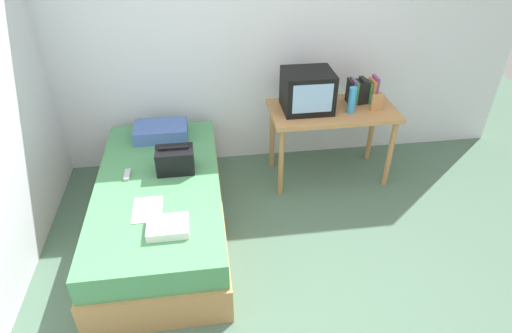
{
  "coord_description": "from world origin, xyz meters",
  "views": [
    {
      "loc": [
        -0.58,
        -1.97,
        2.52
      ],
      "look_at": [
        -0.17,
        0.95,
        0.53
      ],
      "focal_mm": 30.24,
      "sensor_mm": 36.0,
      "label": 1
    }
  ],
  "objects": [
    {
      "name": "ground_plane",
      "position": [
        0.0,
        0.0,
        0.0
      ],
      "size": [
        8.0,
        8.0,
        0.0
      ],
      "primitive_type": "plane",
      "color": "#4C6B56"
    },
    {
      "name": "wall_back",
      "position": [
        0.0,
        2.0,
        1.3
      ],
      "size": [
        5.2,
        0.1,
        2.6
      ],
      "primitive_type": "cube",
      "color": "silver",
      "rests_on": "ground"
    },
    {
      "name": "bed",
      "position": [
        -0.97,
        0.86,
        0.25
      ],
      "size": [
        1.0,
        2.0,
        0.51
      ],
      "color": "#B27F4C",
      "rests_on": "ground"
    },
    {
      "name": "desk",
      "position": [
        0.62,
        1.48,
        0.65
      ],
      "size": [
        1.16,
        0.6,
        0.74
      ],
      "color": "#B27F4C",
      "rests_on": "ground"
    },
    {
      "name": "tv",
      "position": [
        0.37,
        1.51,
        0.92
      ],
      "size": [
        0.44,
        0.39,
        0.36
      ],
      "color": "black",
      "rests_on": "desk"
    },
    {
      "name": "water_bottle",
      "position": [
        0.75,
        1.39,
        0.86
      ],
      "size": [
        0.07,
        0.07,
        0.24
      ],
      "primitive_type": "cylinder",
      "color": "#3399DB",
      "rests_on": "desk"
    },
    {
      "name": "book_row",
      "position": [
        0.92,
        1.59,
        0.85
      ],
      "size": [
        0.27,
        0.16,
        0.24
      ],
      "color": "black",
      "rests_on": "desk"
    },
    {
      "name": "picture_frame",
      "position": [
        1.0,
        1.39,
        0.82
      ],
      "size": [
        0.11,
        0.02,
        0.15
      ],
      "primitive_type": "cube",
      "color": "#B27F4C",
      "rests_on": "desk"
    },
    {
      "name": "pillow",
      "position": [
        -0.97,
        1.57,
        0.57
      ],
      "size": [
        0.48,
        0.31,
        0.12
      ],
      "primitive_type": "cube",
      "color": "#4766AD",
      "rests_on": "bed"
    },
    {
      "name": "handbag",
      "position": [
        -0.83,
        1.0,
        0.61
      ],
      "size": [
        0.3,
        0.2,
        0.23
      ],
      "color": "black",
      "rests_on": "bed"
    },
    {
      "name": "magazine",
      "position": [
        -1.02,
        0.52,
        0.52
      ],
      "size": [
        0.21,
        0.29,
        0.01
      ],
      "primitive_type": "cube",
      "color": "white",
      "rests_on": "bed"
    },
    {
      "name": "remote_dark",
      "position": [
        -0.8,
        0.32,
        0.52
      ],
      "size": [
        0.04,
        0.16,
        0.02
      ],
      "primitive_type": "cube",
      "color": "black",
      "rests_on": "bed"
    },
    {
      "name": "remote_silver",
      "position": [
        -1.21,
        0.98,
        0.52
      ],
      "size": [
        0.04,
        0.14,
        0.02
      ],
      "primitive_type": "cube",
      "color": "#B7B7BC",
      "rests_on": "bed"
    },
    {
      "name": "folded_towel",
      "position": [
        -0.87,
        0.28,
        0.54
      ],
      "size": [
        0.28,
        0.22,
        0.06
      ],
      "primitive_type": "cube",
      "color": "white",
      "rests_on": "bed"
    }
  ]
}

